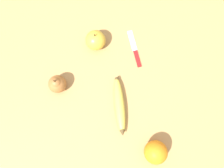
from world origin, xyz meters
TOP-DOWN VIEW (x-y plane):
  - ground_plane at (0.00, 0.00)m, footprint 3.00×3.00m
  - banana at (0.05, 0.11)m, footprint 0.23×0.04m
  - orange at (0.23, 0.22)m, footprint 0.08×0.08m
  - pear at (-0.06, -0.12)m, footprint 0.07×0.07m
  - apple at (-0.23, 0.05)m, footprint 0.08×0.08m
  - paring_knife at (-0.18, 0.20)m, footprint 0.17×0.04m

SIDE VIEW (x-z plane):
  - ground_plane at x=0.00m, z-range 0.00..0.00m
  - paring_knife at x=-0.18m, z-range 0.00..0.01m
  - banana at x=0.05m, z-range 0.00..0.04m
  - apple at x=-0.23m, z-range -0.01..0.08m
  - pear at x=-0.06m, z-range -0.01..0.08m
  - orange at x=0.23m, z-range 0.00..0.08m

